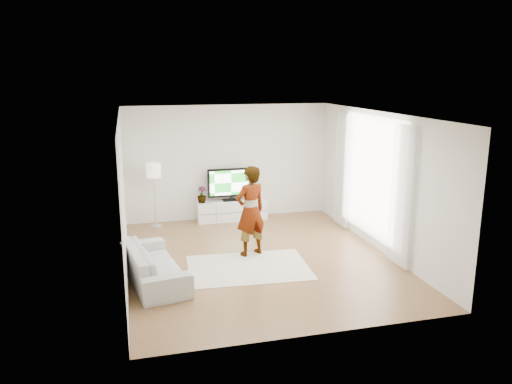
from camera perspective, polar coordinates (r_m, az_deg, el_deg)
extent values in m
plane|color=#996E45|center=(9.82, 0.42, -7.64)|extent=(6.00, 6.00, 0.00)
plane|color=white|center=(9.19, 0.45, 8.87)|extent=(6.00, 6.00, 0.00)
cube|color=silver|center=(9.11, -14.95, -0.56)|extent=(0.02, 6.00, 2.80)
cube|color=silver|center=(10.32, 13.96, 1.12)|extent=(0.02, 6.00, 2.80)
cube|color=silver|center=(12.27, -3.19, 3.41)|extent=(5.00, 0.02, 2.80)
cube|color=silver|center=(6.66, 7.13, -5.32)|extent=(5.00, 0.02, 2.80)
cube|color=white|center=(10.56, 13.12, 1.72)|extent=(0.01, 2.60, 2.50)
cube|color=white|center=(9.44, 16.27, -0.47)|extent=(0.04, 0.70, 2.60)
cube|color=white|center=(11.69, 9.82, 2.48)|extent=(0.04, 0.70, 2.60)
cube|color=white|center=(12.31, -2.81, -2.09)|extent=(1.71, 0.48, 0.48)
cube|color=black|center=(12.08, -2.57, -2.39)|extent=(1.66, 0.00, 0.01)
cube|color=black|center=(12.00, -4.58, -2.53)|extent=(0.01, 0.00, 0.42)
cube|color=black|center=(12.17, -0.60, -2.26)|extent=(0.01, 0.00, 0.42)
cube|color=black|center=(12.27, -2.85, -0.92)|extent=(0.41, 0.23, 0.02)
cube|color=black|center=(12.26, -2.86, -0.69)|extent=(0.08, 0.05, 0.08)
cube|color=black|center=(12.17, -2.88, 1.10)|extent=(1.16, 0.06, 0.70)
cube|color=#168D23|center=(12.14, -2.84, 1.06)|extent=(1.05, 0.01, 0.60)
cube|color=white|center=(12.39, 0.57, -0.29)|extent=(0.08, 0.17, 0.22)
cube|color=#4CB2FF|center=(12.30, 0.67, -0.29)|extent=(0.01, 0.00, 0.12)
imported|color=#3F7238|center=(12.08, -6.22, -0.31)|extent=(0.25, 0.25, 0.39)
cube|color=beige|center=(9.39, -0.88, -8.61)|extent=(2.32, 1.74, 0.01)
imported|color=#334772|center=(9.75, -0.64, -2.18)|extent=(0.76, 0.63, 1.79)
imported|color=#B1B1AC|center=(8.93, -11.60, -8.01)|extent=(1.16, 2.20, 0.61)
cylinder|color=silver|center=(12.05, -11.34, -3.83)|extent=(0.26, 0.26, 0.02)
cylinder|color=silver|center=(11.89, -11.47, -1.09)|extent=(0.03, 0.03, 1.17)
cylinder|color=white|center=(11.73, -11.64, 2.46)|extent=(0.34, 0.34, 0.33)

